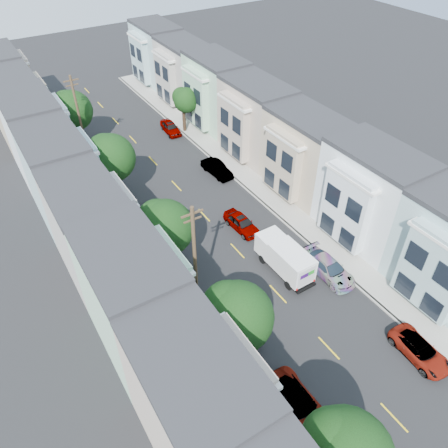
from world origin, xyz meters
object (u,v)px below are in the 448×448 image
(parked_left_d, at_px, (165,235))
(parked_right_b, at_px, (329,268))
(utility_pole_near, at_px, (195,263))
(motorcycle, at_px, (429,354))
(fedex_truck, at_px, (285,257))
(parked_left_b, at_px, (298,404))
(lead_sedan, at_px, (241,223))
(tree_c, at_px, (164,228))
(tree_e, at_px, (71,111))
(tree_b, at_px, (236,318))
(tree_d, at_px, (110,158))
(parked_right_d, at_px, (170,128))
(parked_right_a, at_px, (420,351))
(utility_pole_far, at_px, (80,120))
(parked_right_c, at_px, (217,169))
(parked_left_c, at_px, (234,322))
(tree_far_r, at_px, (185,101))

(parked_left_d, relative_size, parked_right_b, 0.80)
(utility_pole_near, distance_m, motorcycle, 17.55)
(motorcycle, bearing_deg, fedex_truck, 103.30)
(parked_left_b, xyz_separation_m, motorcycle, (10.26, -1.87, -0.26))
(lead_sedan, bearing_deg, utility_pole_near, -145.84)
(tree_c, bearing_deg, utility_pole_near, -89.98)
(tree_e, bearing_deg, motorcycle, -74.38)
(parked_right_b, bearing_deg, tree_e, 108.67)
(utility_pole_near, relative_size, lead_sedan, 2.26)
(lead_sedan, height_order, motorcycle, lead_sedan)
(tree_b, xyz_separation_m, tree_d, (-0.00, 22.13, 0.24))
(parked_right_b, bearing_deg, parked_right_d, 89.33)
(parked_right_a, bearing_deg, tree_e, 108.38)
(parked_right_a, bearing_deg, tree_c, 126.76)
(parked_right_a, bearing_deg, utility_pole_far, 109.70)
(tree_b, bearing_deg, parked_right_c, 61.88)
(tree_e, distance_m, parked_right_a, 42.94)
(tree_c, height_order, fedex_truck, tree_c)
(tree_e, xyz_separation_m, fedex_truck, (8.32, -29.55, -3.32))
(parked_left_b, height_order, parked_right_d, parked_left_b)
(lead_sedan, distance_m, parked_left_d, 7.27)
(tree_d, xyz_separation_m, tree_e, (0.00, 12.63, -0.21))
(parked_left_d, distance_m, parked_right_d, 20.93)
(tree_e, height_order, motorcycle, tree_e)
(tree_d, xyz_separation_m, parked_left_c, (1.40, -19.78, -4.27))
(parked_left_c, bearing_deg, utility_pole_far, 87.54)
(tree_e, height_order, parked_left_d, tree_e)
(tree_far_r, xyz_separation_m, parked_left_c, (-11.79, -29.46, -3.33))
(utility_pole_near, height_order, parked_right_a, utility_pole_near)
(lead_sedan, bearing_deg, utility_pole_far, 109.54)
(parked_left_b, bearing_deg, tree_c, 95.01)
(tree_b, distance_m, tree_c, 10.40)
(tree_b, height_order, tree_c, tree_b)
(utility_pole_near, height_order, parked_left_c, utility_pole_near)
(utility_pole_near, relative_size, parked_right_b, 2.02)
(utility_pole_far, height_order, motorcycle, utility_pole_far)
(utility_pole_far, xyz_separation_m, parked_right_b, (11.20, -28.46, -4.41))
(tree_far_r, distance_m, parked_right_b, 29.23)
(utility_pole_far, distance_m, parked_right_b, 30.90)
(parked_left_b, distance_m, parked_right_a, 9.90)
(tree_c, height_order, utility_pole_near, utility_pole_near)
(utility_pole_near, xyz_separation_m, parked_left_b, (1.40, -10.37, -4.43))
(motorcycle, bearing_deg, parked_left_c, 135.77)
(parked_left_d, bearing_deg, parked_right_a, -64.77)
(tree_c, distance_m, parked_left_b, 16.04)
(parked_right_c, distance_m, motorcycle, 27.91)
(tree_c, height_order, parked_right_a, tree_c)
(utility_pole_near, distance_m, parked_left_d, 9.87)
(parked_right_a, bearing_deg, lead_sedan, 102.28)
(tree_b, xyz_separation_m, parked_left_b, (1.40, -5.07, -4.08))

